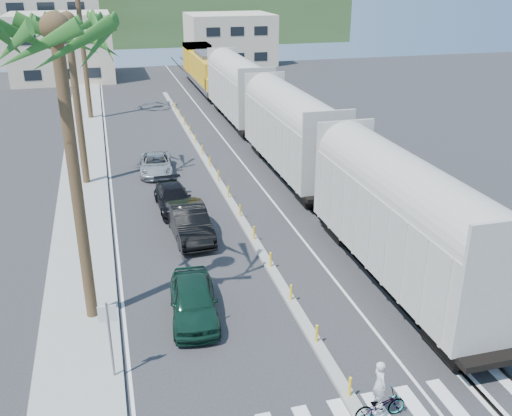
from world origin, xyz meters
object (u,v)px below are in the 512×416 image
(street_sign, at_px, (109,330))
(cyclist, at_px, (380,400))
(car_lead, at_px, (194,300))
(car_second, at_px, (189,222))

(street_sign, distance_m, cyclist, 8.91)
(cyclist, bearing_deg, car_lead, 30.57)
(car_lead, bearing_deg, street_sign, -131.69)
(car_second, bearing_deg, street_sign, -114.85)
(street_sign, relative_size, car_lead, 0.64)
(car_second, height_order, cyclist, cyclist)
(car_lead, xyz_separation_m, cyclist, (4.62, -7.01, -0.09))
(street_sign, xyz_separation_m, cyclist, (7.85, -4.00, -1.29))
(car_lead, height_order, cyclist, cyclist)
(cyclist, bearing_deg, car_second, 11.22)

